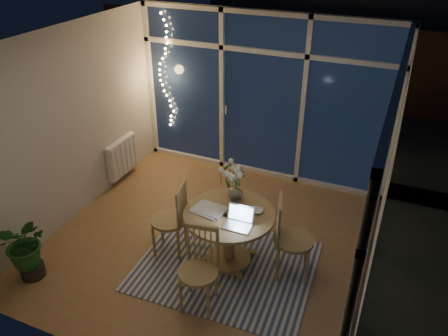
{
  "coord_description": "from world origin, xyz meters",
  "views": [
    {
      "loc": [
        1.97,
        -4.08,
        3.71
      ],
      "look_at": [
        0.11,
        0.25,
        1.0
      ],
      "focal_mm": 35.0,
      "sensor_mm": 36.0,
      "label": 1
    }
  ],
  "objects_px": {
    "flower_vase": "(235,192)",
    "chair_front": "(198,271)",
    "chair_right": "(294,238)",
    "potted_plant": "(27,251)",
    "chair_left": "(169,218)",
    "dining_table": "(229,238)",
    "laptop": "(238,218)"
  },
  "relations": [
    {
      "from": "chair_front",
      "to": "laptop",
      "type": "height_order",
      "value": "chair_front"
    },
    {
      "from": "chair_left",
      "to": "chair_front",
      "type": "distance_m",
      "value": 0.99
    },
    {
      "from": "chair_left",
      "to": "potted_plant",
      "type": "height_order",
      "value": "chair_left"
    },
    {
      "from": "laptop",
      "to": "flower_vase",
      "type": "relative_size",
      "value": 1.48
    },
    {
      "from": "chair_front",
      "to": "potted_plant",
      "type": "height_order",
      "value": "chair_front"
    },
    {
      "from": "chair_right",
      "to": "potted_plant",
      "type": "height_order",
      "value": "chair_right"
    },
    {
      "from": "chair_front",
      "to": "flower_vase",
      "type": "xyz_separation_m",
      "value": [
        -0.02,
        1.07,
        0.35
      ]
    },
    {
      "from": "chair_left",
      "to": "laptop",
      "type": "xyz_separation_m",
      "value": [
        0.94,
        -0.09,
        0.35
      ]
    },
    {
      "from": "dining_table",
      "to": "flower_vase",
      "type": "xyz_separation_m",
      "value": [
        -0.05,
        0.3,
        0.47
      ]
    },
    {
      "from": "chair_left",
      "to": "flower_vase",
      "type": "distance_m",
      "value": 0.89
    },
    {
      "from": "chair_left",
      "to": "flower_vase",
      "type": "height_order",
      "value": "chair_left"
    },
    {
      "from": "chair_left",
      "to": "flower_vase",
      "type": "relative_size",
      "value": 4.78
    },
    {
      "from": "dining_table",
      "to": "potted_plant",
      "type": "height_order",
      "value": "potted_plant"
    },
    {
      "from": "dining_table",
      "to": "chair_left",
      "type": "xyz_separation_m",
      "value": [
        -0.76,
        -0.11,
        0.14
      ]
    },
    {
      "from": "chair_front",
      "to": "potted_plant",
      "type": "xyz_separation_m",
      "value": [
        -2.01,
        -0.38,
        -0.11
      ]
    },
    {
      "from": "flower_vase",
      "to": "chair_front",
      "type": "bearing_deg",
      "value": -89.16
    },
    {
      "from": "laptop",
      "to": "chair_left",
      "type": "bearing_deg",
      "value": 172.48
    },
    {
      "from": "chair_right",
      "to": "flower_vase",
      "type": "bearing_deg",
      "value": 61.52
    },
    {
      "from": "potted_plant",
      "to": "laptop",
      "type": "bearing_deg",
      "value": 23.16
    },
    {
      "from": "potted_plant",
      "to": "dining_table",
      "type": "bearing_deg",
      "value": 29.4
    },
    {
      "from": "dining_table",
      "to": "potted_plant",
      "type": "xyz_separation_m",
      "value": [
        -2.04,
        -1.15,
        0.01
      ]
    },
    {
      "from": "dining_table",
      "to": "laptop",
      "type": "distance_m",
      "value": 0.55
    },
    {
      "from": "dining_table",
      "to": "chair_left",
      "type": "height_order",
      "value": "chair_left"
    },
    {
      "from": "flower_vase",
      "to": "potted_plant",
      "type": "height_order",
      "value": "flower_vase"
    },
    {
      "from": "laptop",
      "to": "potted_plant",
      "type": "distance_m",
      "value": 2.47
    },
    {
      "from": "laptop",
      "to": "chair_front",
      "type": "bearing_deg",
      "value": -112.35
    },
    {
      "from": "laptop",
      "to": "flower_vase",
      "type": "distance_m",
      "value": 0.55
    },
    {
      "from": "chair_right",
      "to": "laptop",
      "type": "distance_m",
      "value": 0.73
    },
    {
      "from": "chair_right",
      "to": "laptop",
      "type": "xyz_separation_m",
      "value": [
        -0.58,
        -0.3,
        0.32
      ]
    },
    {
      "from": "chair_front",
      "to": "laptop",
      "type": "relative_size",
      "value": 3.11
    },
    {
      "from": "chair_front",
      "to": "potted_plant",
      "type": "bearing_deg",
      "value": -177.49
    },
    {
      "from": "chair_left",
      "to": "chair_right",
      "type": "relative_size",
      "value": 0.95
    }
  ]
}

